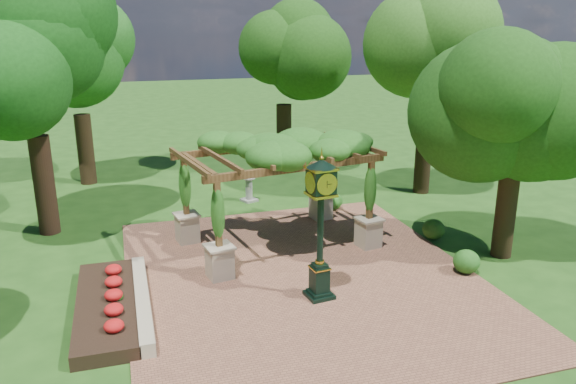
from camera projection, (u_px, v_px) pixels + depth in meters
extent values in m
plane|color=#1E4714|center=(314.00, 293.00, 15.58)|extent=(120.00, 120.00, 0.00)
cube|color=brown|center=(303.00, 277.00, 16.49)|extent=(10.00, 12.00, 0.04)
cube|color=#C6B793|center=(142.00, 301.00, 14.71)|extent=(0.35, 5.00, 0.40)
cube|color=red|center=(107.00, 306.00, 14.47)|extent=(1.50, 5.00, 0.36)
cube|color=black|center=(319.00, 295.00, 15.27)|extent=(0.77, 0.77, 0.10)
cube|color=black|center=(319.00, 279.00, 15.13)|extent=(0.48, 0.48, 0.77)
cube|color=gold|center=(320.00, 268.00, 15.03)|extent=(0.54, 0.54, 0.03)
cylinder|color=black|center=(320.00, 229.00, 14.71)|extent=(0.19, 0.19, 1.98)
cube|color=black|center=(321.00, 181.00, 14.33)|extent=(0.68, 0.68, 0.60)
cylinder|color=beige|center=(327.00, 184.00, 14.06)|extent=(0.52, 0.09, 0.52)
cone|color=black|center=(321.00, 163.00, 14.19)|extent=(0.87, 0.87, 0.22)
sphere|color=gold|center=(322.00, 158.00, 14.15)|extent=(0.12, 0.12, 0.12)
cube|color=tan|center=(220.00, 262.00, 16.31)|extent=(0.79, 0.79, 0.94)
cube|color=brown|center=(218.00, 214.00, 15.87)|extent=(0.19, 0.19, 1.93)
cube|color=tan|center=(368.00, 233.00, 18.58)|extent=(0.79, 0.79, 0.94)
cube|color=brown|center=(370.00, 190.00, 18.15)|extent=(0.19, 0.19, 1.93)
cube|color=tan|center=(187.00, 228.00, 18.98)|extent=(0.79, 0.79, 0.94)
cube|color=brown|center=(185.00, 186.00, 18.54)|extent=(0.19, 0.19, 1.93)
cube|color=tan|center=(321.00, 206.00, 21.25)|extent=(0.79, 0.79, 0.94)
cube|color=brown|center=(321.00, 168.00, 20.82)|extent=(0.19, 0.19, 1.93)
cube|color=brown|center=(299.00, 168.00, 16.70)|extent=(5.99, 1.22, 0.23)
cube|color=brown|center=(257.00, 147.00, 19.37)|extent=(5.99, 1.22, 0.23)
ellipsoid|color=#235819|center=(276.00, 148.00, 17.96)|extent=(6.63, 4.78, 1.05)
cube|color=gray|center=(249.00, 200.00, 23.50)|extent=(0.74, 0.74, 0.10)
cylinder|color=gray|center=(249.00, 189.00, 23.36)|extent=(0.38, 0.38, 0.93)
cylinder|color=gray|center=(249.00, 178.00, 23.22)|extent=(0.70, 0.70, 0.05)
ellipsoid|color=#215819|center=(466.00, 261.00, 16.65)|extent=(0.91, 0.91, 0.71)
ellipsoid|color=#204B15|center=(434.00, 229.00, 19.25)|extent=(1.00, 1.00, 0.69)
ellipsoid|color=#296A1E|center=(333.00, 201.00, 22.30)|extent=(0.88, 0.88, 0.66)
cylinder|color=#311E13|center=(44.00, 185.00, 19.52)|extent=(0.71, 0.71, 3.51)
ellipsoid|color=#134310|center=(27.00, 51.00, 18.20)|extent=(4.65, 4.65, 5.55)
cylinder|color=#322213|center=(86.00, 149.00, 25.67)|extent=(0.73, 0.73, 3.21)
ellipsoid|color=#1F5A19|center=(76.00, 57.00, 24.46)|extent=(4.17, 4.17, 5.07)
cylinder|color=#312113|center=(284.00, 137.00, 28.19)|extent=(0.75, 0.75, 3.29)
ellipsoid|color=#1A4110|center=(284.00, 50.00, 26.95)|extent=(3.85, 3.85, 5.19)
cylinder|color=black|center=(423.00, 152.00, 24.24)|extent=(0.68, 0.68, 3.58)
ellipsoid|color=#2E5F1B|center=(431.00, 42.00, 22.89)|extent=(4.03, 4.03, 5.65)
cylinder|color=#352615|center=(506.00, 212.00, 17.64)|extent=(0.64, 0.64, 2.96)
ellipsoid|color=#194210|center=(520.00, 89.00, 16.53)|extent=(4.10, 4.10, 4.68)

